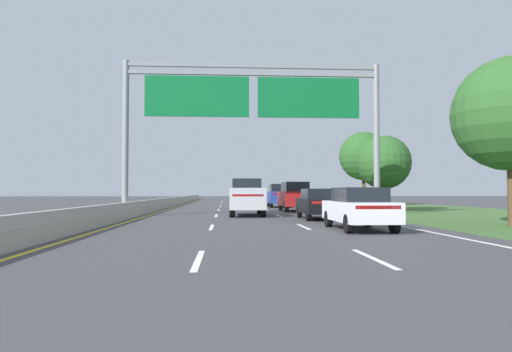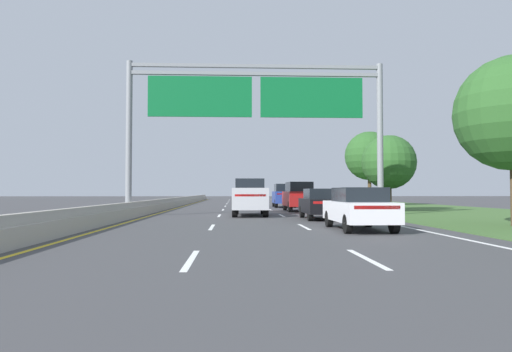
% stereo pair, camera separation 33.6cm
% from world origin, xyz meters
% --- Properties ---
extents(ground_plane, '(220.00, 220.00, 0.00)m').
position_xyz_m(ground_plane, '(0.00, 35.00, 0.00)').
color(ground_plane, '#3D3D3F').
extents(lane_striping, '(11.96, 106.00, 0.01)m').
position_xyz_m(lane_striping, '(0.00, 34.54, 0.00)').
color(lane_striping, white).
rests_on(lane_striping, ground).
extents(grass_verge_right, '(14.00, 110.00, 0.02)m').
position_xyz_m(grass_verge_right, '(13.95, 35.00, 0.01)').
color(grass_verge_right, '#3D602D').
rests_on(grass_verge_right, ground).
extents(median_barrier_concrete, '(0.60, 110.00, 0.85)m').
position_xyz_m(median_barrier_concrete, '(-6.60, 35.00, 0.35)').
color(median_barrier_concrete, '#A8A399').
rests_on(median_barrier_concrete, ground).
extents(overhead_sign_gantry, '(15.06, 0.42, 9.01)m').
position_xyz_m(overhead_sign_gantry, '(0.30, 27.92, 6.46)').
color(overhead_sign_gantry, gray).
rests_on(overhead_sign_gantry, ground).
extents(pickup_truck_silver, '(2.12, 5.44, 2.20)m').
position_xyz_m(pickup_truck_silver, '(-0.04, 28.58, 1.07)').
color(pickup_truck_silver, '#B2B5BA').
rests_on(pickup_truck_silver, ground).
extents(car_black_right_lane_sedan, '(1.87, 4.42, 1.57)m').
position_xyz_m(car_black_right_lane_sedan, '(3.52, 24.69, 0.82)').
color(car_black_right_lane_sedan, black).
rests_on(car_black_right_lane_sedan, ground).
extents(car_blue_right_lane_suv, '(1.99, 4.73, 2.11)m').
position_xyz_m(car_blue_right_lane_suv, '(3.55, 43.40, 1.10)').
color(car_blue_right_lane_suv, navy).
rests_on(car_blue_right_lane_suv, ground).
extents(car_red_right_lane_suv, '(1.94, 4.71, 2.11)m').
position_xyz_m(car_red_right_lane_suv, '(3.71, 34.68, 1.10)').
color(car_red_right_lane_suv, maroon).
rests_on(car_red_right_lane_suv, ground).
extents(car_white_right_lane_sedan, '(1.87, 4.42, 1.57)m').
position_xyz_m(car_white_right_lane_sedan, '(3.66, 17.90, 0.82)').
color(car_white_right_lane_sedan, silver).
rests_on(car_white_right_lane_sedan, ground).
extents(roadside_tree_near, '(4.70, 4.70, 6.97)m').
position_xyz_m(roadside_tree_near, '(10.43, 19.21, 4.61)').
color(roadside_tree_near, '#4C3823').
rests_on(roadside_tree_near, ground).
extents(roadside_tree_mid, '(4.10, 4.10, 5.71)m').
position_xyz_m(roadside_tree_mid, '(10.76, 35.81, 3.65)').
color(roadside_tree_mid, '#4C3823').
rests_on(roadside_tree_mid, ground).
extents(roadside_tree_far, '(4.96, 4.96, 7.54)m').
position_xyz_m(roadside_tree_far, '(12.75, 47.87, 5.05)').
color(roadside_tree_far, '#4C3823').
rests_on(roadside_tree_far, ground).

